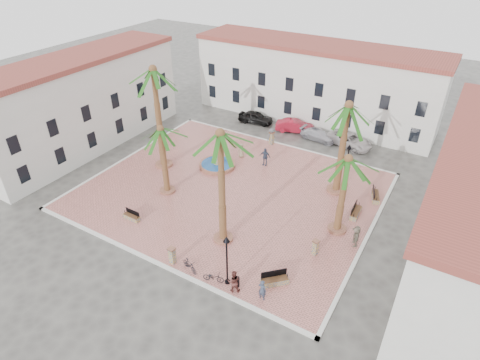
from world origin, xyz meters
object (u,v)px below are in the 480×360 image
(lamppost_e, at_px, (348,158))
(pedestrian_fountain_a, at_px, (242,151))
(fountain, at_px, (217,164))
(car_white, at_px, (349,140))
(bench_s, at_px, (132,217))
(palm_e, at_px, (347,168))
(bollard_se, at_px, (172,255))
(bicycle_b, at_px, (190,265))
(pedestrian_fountain_b, at_px, (265,157))
(pedestrian_north, at_px, (271,136))
(car_black, at_px, (256,117))
(bollard_n, at_px, (272,138))
(bench_e, at_px, (356,212))
(palm_ne, at_px, (347,116))
(palm_nw, at_px, (154,80))
(car_silver, at_px, (318,135))
(lamppost_s, at_px, (227,252))
(litter_bin, at_px, (237,282))
(car_red, at_px, (295,126))
(bollard_e, at_px, (315,247))
(palm_sw, at_px, (161,137))
(bench_ne, at_px, (375,196))
(bicycle_a, at_px, (213,277))
(palm_s, at_px, (221,145))
(cyclist_b, at_px, (234,281))
(bench_se, at_px, (274,281))
(cyclist_a, at_px, (262,290))
(pedestrian_east, at_px, (356,236))

(lamppost_e, bearing_deg, pedestrian_fountain_a, -177.67)
(fountain, distance_m, car_white, 15.56)
(bench_s, bearing_deg, palm_e, 27.12)
(fountain, bearing_deg, lamppost_e, 15.60)
(bollard_se, bearing_deg, bicycle_b, 0.00)
(pedestrian_fountain_b, bearing_deg, pedestrian_north, 102.38)
(car_black, distance_m, car_white, 12.18)
(bollard_n, bearing_deg, bench_e, -33.81)
(bicycle_b, bearing_deg, bollard_se, 108.34)
(palm_ne, bearing_deg, pedestrian_fountain_a, 174.59)
(fountain, distance_m, palm_nw, 10.46)
(palm_e, relative_size, car_white, 1.34)
(car_silver, bearing_deg, palm_ne, -143.08)
(pedestrian_fountain_a, bearing_deg, lamppost_s, -98.94)
(litter_bin, distance_m, car_red, 25.85)
(bollard_se, bearing_deg, palm_nw, 132.30)
(palm_ne, bearing_deg, car_red, 131.11)
(pedestrian_north, distance_m, car_red, 4.68)
(bollard_e, relative_size, pedestrian_fountain_a, 0.85)
(lamppost_e, relative_size, bollard_se, 3.04)
(palm_sw, bearing_deg, palm_nw, 133.44)
(lamppost_e, relative_size, car_red, 0.95)
(car_silver, bearing_deg, bench_ne, -127.82)
(bicycle_a, bearing_deg, palm_s, 7.42)
(lamppost_s, relative_size, car_white, 0.80)
(fountain, height_order, cyclist_b, fountain)
(bench_se, relative_size, pedestrian_fountain_b, 0.95)
(car_red, bearing_deg, cyclist_a, -177.24)
(bench_s, xyz_separation_m, lamppost_e, (13.80, 14.52, 2.68))
(bench_se, xyz_separation_m, cyclist_b, (-2.12, -1.98, 0.59))
(car_white, bearing_deg, bicycle_b, -171.64)
(palm_nw, xyz_separation_m, pedestrian_north, (7.43, 10.03, -8.16))
(pedestrian_east, relative_size, car_red, 0.40)
(palm_e, distance_m, bicycle_b, 13.63)
(car_black, bearing_deg, bollard_e, -148.34)
(palm_s, relative_size, bollard_n, 6.51)
(palm_sw, distance_m, bicycle_a, 13.42)
(bollard_e, height_order, car_red, car_red)
(cyclist_b, relative_size, pedestrian_east, 0.98)
(palm_ne, xyz_separation_m, bollard_n, (-9.55, 5.44, -6.87))
(bench_ne, relative_size, bicycle_a, 1.32)
(bollard_se, height_order, bicycle_a, bollard_se)
(palm_nw, bearing_deg, bench_e, 5.24)
(car_silver, bearing_deg, bicycle_b, -173.72)
(palm_sw, xyz_separation_m, cyclist_a, (13.69, -6.82, -4.88))
(palm_nw, bearing_deg, pedestrian_fountain_a, 42.79)
(palm_nw, bearing_deg, pedestrian_east, -5.32)
(bench_ne, distance_m, cyclist_a, 15.93)
(pedestrian_fountain_b, bearing_deg, bench_s, -118.18)
(bollard_se, bearing_deg, palm_e, 46.90)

